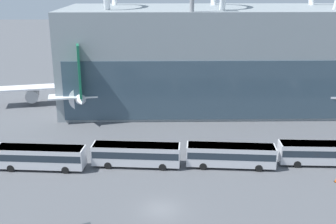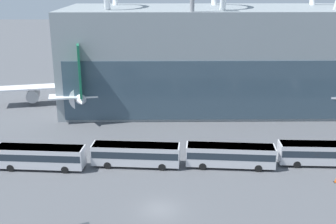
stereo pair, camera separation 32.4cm
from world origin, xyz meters
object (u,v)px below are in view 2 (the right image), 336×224
shuttle_bus_1 (40,156)px  floodlight_mast (192,25)px  traffic_cone_0 (336,180)px  shuttle_bus_4 (323,152)px  airliner_at_gate_far (79,81)px  airliner_parked_remote (314,72)px  shuttle_bus_3 (230,154)px  shuttle_bus_2 (136,153)px

shuttle_bus_1 → floodlight_mast: 33.24m
traffic_cone_0 → shuttle_bus_4: bearing=89.2°
airliner_at_gate_far → shuttle_bus_4: 50.85m
airliner_parked_remote → airliner_at_gate_far: bearing=13.3°
shuttle_bus_4 → floodlight_mast: floodlight_mast is taller
airliner_parked_remote → shuttle_bus_3: bearing=65.2°
airliner_parked_remote → shuttle_bus_2: 52.03m
shuttle_bus_1 → shuttle_bus_2: size_ratio=1.00×
airliner_at_gate_far → shuttle_bus_1: airliner_at_gate_far is taller
shuttle_bus_2 → airliner_at_gate_far: bearing=117.9°
airliner_parked_remote → shuttle_bus_3: (-24.03, -36.98, -3.30)m
shuttle_bus_2 → shuttle_bus_4: 25.93m
shuttle_bus_2 → traffic_cone_0: (25.85, -5.36, -1.45)m
airliner_at_gate_far → airliner_parked_remote: bearing=-96.8°
shuttle_bus_1 → shuttle_bus_3: 25.93m
shuttle_bus_4 → traffic_cone_0: size_ratio=15.20×
airliner_at_gate_far → shuttle_bus_1: size_ratio=2.91×
shuttle_bus_4 → shuttle_bus_1: bearing=-175.7°
shuttle_bus_1 → floodlight_mast: (21.74, 19.95, 15.30)m
shuttle_bus_3 → shuttle_bus_4: (12.97, 0.56, 0.00)m
shuttle_bus_1 → shuttle_bus_3: size_ratio=1.00×
shuttle_bus_3 → traffic_cone_0: bearing=-15.2°
floodlight_mast → traffic_cone_0: floodlight_mast is taller
shuttle_bus_1 → airliner_parked_remote: bearing=41.4°
shuttle_bus_1 → traffic_cone_0: (38.82, -4.71, -1.45)m
airliner_parked_remote → shuttle_bus_1: 62.31m
airliner_parked_remote → traffic_cone_0: bearing=83.3°
shuttle_bus_3 → traffic_cone_0: 13.84m
shuttle_bus_2 → shuttle_bus_3: same height
shuttle_bus_1 → airliner_at_gate_far: bearing=95.8°
airliner_parked_remote → shuttle_bus_4: size_ratio=3.05×
shuttle_bus_4 → airliner_at_gate_far: bearing=144.3°
airliner_at_gate_far → airliner_parked_remote: size_ratio=0.96×
airliner_parked_remote → shuttle_bus_1: airliner_parked_remote is taller
shuttle_bus_2 → traffic_cone_0: 26.44m
shuttle_bus_1 → shuttle_bus_4: 38.91m
airliner_at_gate_far → shuttle_bus_4: airliner_at_gate_far is taller
shuttle_bus_1 → shuttle_bus_3: bearing=5.1°
airliner_parked_remote → floodlight_mast: (-28.23, -17.13, 11.99)m
floodlight_mast → traffic_cone_0: (17.08, -24.67, -16.75)m
airliner_at_gate_far → shuttle_bus_4: bearing=-140.8°
floodlight_mast → shuttle_bus_2: bearing=-114.4°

